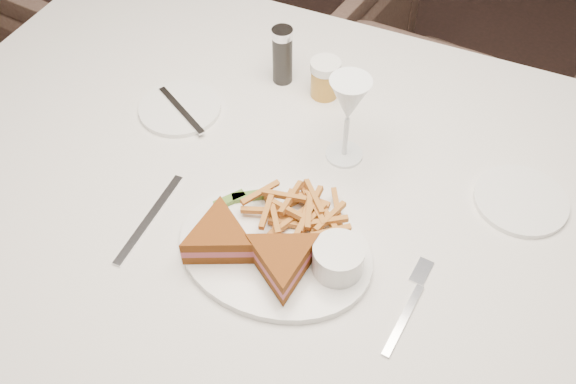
# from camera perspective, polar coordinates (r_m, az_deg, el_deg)

# --- Properties ---
(ground) EXTENTS (5.00, 5.00, 0.00)m
(ground) POSITION_cam_1_polar(r_m,az_deg,el_deg) (1.92, 10.75, -8.73)
(ground) COLOR black
(ground) RESTS_ON ground
(table) EXTENTS (1.64, 1.17, 0.75)m
(table) POSITION_cam_1_polar(r_m,az_deg,el_deg) (1.43, 1.01, -9.84)
(table) COLOR silver
(table) RESTS_ON ground
(chair_far) EXTENTS (0.70, 0.66, 0.70)m
(chair_far) POSITION_cam_1_polar(r_m,az_deg,el_deg) (2.02, 15.30, 9.21)
(chair_far) COLOR #4C372F
(chair_far) RESTS_ON ground
(table_setting) EXTENTS (0.81, 0.59, 0.18)m
(table_setting) POSITION_cam_1_polar(r_m,az_deg,el_deg) (1.06, 0.65, -0.58)
(table_setting) COLOR white
(table_setting) RESTS_ON table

